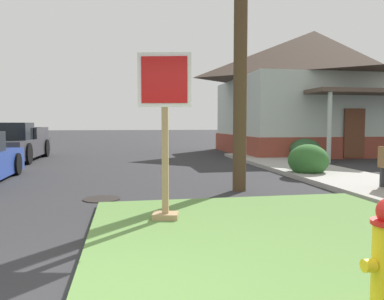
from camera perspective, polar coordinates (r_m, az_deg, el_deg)
The scene contains 8 objects.
grass_corner_patch at distance 4.63m, azimuth 14.83°, elevation -13.80°, with size 4.70×5.22×0.08m, color #567F3D.
sidewalk_strip at distance 9.75m, azimuth 23.92°, elevation -4.46°, with size 2.20×15.94×0.12m, color #9E9B93.
stop_sign at distance 5.30m, azimuth -4.16°, elevation 1.91°, with size 0.74×0.35×2.36m.
manhole_cover at distance 7.38m, azimuth -13.65°, elevation -7.29°, with size 0.70×0.70×0.02m, color black.
pickup_truck_charcoal at distance 16.04m, azimuth -25.89°, elevation 0.70°, with size 2.06×5.19×1.48m.
corner_house at distance 19.51m, azimuth 18.05°, elevation 8.62°, with size 8.55×8.47×5.95m.
shrub_near_porch at distance 15.31m, azimuth 16.88°, elevation 0.08°, with size 1.21×1.21×0.85m, color #305D33.
shrub_by_curb at distance 10.70m, azimuth 17.36°, elevation -1.51°, with size 1.09×1.09×0.88m, color #2F632B.
Camera 1 is at (0.23, -2.67, 1.45)m, focal length 34.86 mm.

